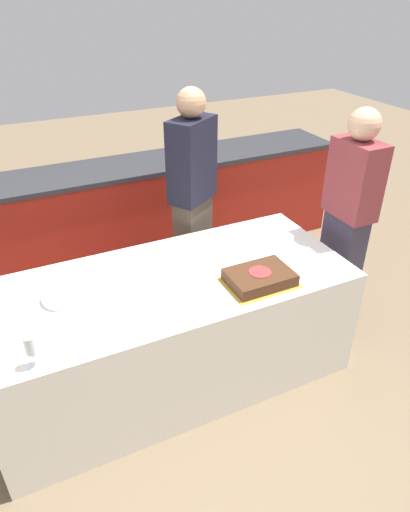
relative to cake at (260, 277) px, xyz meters
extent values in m
plane|color=#7A664C|center=(-0.45, 0.26, -0.80)|extent=(14.00, 14.00, 0.00)
cube|color=#A82319|center=(-0.45, 1.79, -0.36)|extent=(4.40, 0.55, 0.88)
cube|color=#2D2D33|center=(-0.45, 1.79, 0.10)|extent=(4.40, 0.58, 0.04)
cube|color=white|center=(-0.45, 0.26, -0.42)|extent=(2.16, 0.93, 0.76)
cube|color=gold|center=(0.00, 0.00, -0.03)|extent=(0.41, 0.30, 0.00)
cube|color=#472816|center=(0.00, 0.00, 0.00)|extent=(0.37, 0.26, 0.07)
cylinder|color=red|center=(0.00, 0.00, 0.04)|extent=(0.13, 0.13, 0.00)
cylinder|color=white|center=(-1.05, 0.33, -0.01)|extent=(0.23, 0.23, 0.05)
cylinder|color=white|center=(-1.27, -0.13, -0.03)|extent=(0.07, 0.07, 0.00)
cylinder|color=white|center=(-1.27, -0.13, 0.00)|extent=(0.01, 0.01, 0.07)
cylinder|color=white|center=(-1.27, -0.13, 0.09)|extent=(0.06, 0.06, 0.09)
cylinder|color=white|center=(0.04, 0.29, -0.03)|extent=(0.18, 0.18, 0.00)
cube|color=#4C4238|center=(0.00, 0.94, -0.34)|extent=(0.34, 0.30, 0.91)
cube|color=black|center=(0.00, 0.94, 0.40)|extent=(0.41, 0.36, 0.58)
sphere|color=tan|center=(0.00, 0.94, 0.79)|extent=(0.20, 0.20, 0.20)
cube|color=#383347|center=(0.84, 0.26, -0.34)|extent=(0.16, 0.29, 0.91)
cube|color=brown|center=(0.84, 0.26, 0.36)|extent=(0.20, 0.35, 0.51)
sphere|color=#D8AD89|center=(0.84, 0.26, 0.72)|extent=(0.20, 0.20, 0.20)
camera|label=1|loc=(-1.22, -1.83, 1.47)|focal=32.00mm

